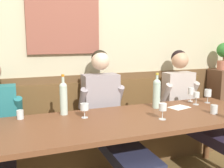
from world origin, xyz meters
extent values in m
cube|color=#C2B999|center=(0.00, 1.09, 1.40)|extent=(6.80, 0.08, 2.80)
cube|color=brown|center=(-0.35, 1.03, 1.59)|extent=(0.80, 0.04, 0.62)
cube|color=brown|center=(0.00, 1.04, 0.51)|extent=(6.80, 0.03, 1.02)
cube|color=brown|center=(0.00, 0.81, 0.22)|extent=(2.95, 0.42, 0.44)
cube|color=brown|center=(0.00, 0.81, 0.47)|extent=(2.89, 0.39, 0.05)
cube|color=brown|center=(0.00, 1.00, 0.71)|extent=(2.95, 0.04, 0.45)
cube|color=brown|center=(0.00, 0.14, 0.72)|extent=(2.65, 0.84, 0.04)
cylinder|color=brown|center=(1.25, 0.49, 0.35)|extent=(0.07, 0.07, 0.70)
cylinder|color=#256F74|center=(-0.87, 0.77, 0.76)|extent=(0.08, 0.20, 0.27)
cube|color=#232741|center=(0.00, 0.22, 0.43)|extent=(0.33, 1.09, 0.11)
cube|color=gray|center=(0.00, 0.81, 0.77)|extent=(0.39, 0.23, 0.56)
sphere|color=beige|center=(0.00, 0.80, 1.20)|extent=(0.20, 0.20, 0.20)
sphere|color=black|center=(0.00, 0.83, 1.23)|extent=(0.19, 0.19, 0.19)
cylinder|color=gray|center=(-0.21, 0.76, 0.80)|extent=(0.08, 0.20, 0.27)
cylinder|color=gray|center=(0.20, 0.76, 0.80)|extent=(0.08, 0.20, 0.27)
cube|color=#2B243E|center=(1.03, 0.22, 0.43)|extent=(0.31, 1.10, 0.11)
cube|color=#B9ADA8|center=(1.03, 0.81, 0.76)|extent=(0.37, 0.19, 0.54)
sphere|color=tan|center=(1.03, 0.80, 1.18)|extent=(0.21, 0.21, 0.21)
sphere|color=black|center=(1.03, 0.83, 1.21)|extent=(0.19, 0.19, 0.19)
cylinder|color=#B9ADA8|center=(0.83, 0.77, 0.79)|extent=(0.08, 0.20, 0.27)
cylinder|color=#B9ADA8|center=(1.23, 0.77, 0.79)|extent=(0.08, 0.20, 0.27)
cylinder|color=#B7CCBE|center=(-0.47, 0.47, 0.87)|extent=(0.07, 0.07, 0.26)
sphere|color=#B7CCBE|center=(-0.47, 0.47, 1.01)|extent=(0.07, 0.07, 0.07)
cylinder|color=#B7CCBE|center=(-0.47, 0.47, 1.06)|extent=(0.03, 0.03, 0.08)
cylinder|color=orange|center=(-0.47, 0.47, 1.11)|extent=(0.03, 0.03, 0.02)
cylinder|color=#AECCBC|center=(0.46, 0.37, 0.86)|extent=(0.08, 0.08, 0.25)
sphere|color=#AECCBC|center=(0.46, 0.37, 1.00)|extent=(0.08, 0.08, 0.08)
cylinder|color=#AECCBC|center=(0.46, 0.37, 1.05)|extent=(0.03, 0.03, 0.07)
cylinder|color=gold|center=(0.46, 0.37, 1.09)|extent=(0.03, 0.03, 0.02)
cylinder|color=silver|center=(0.93, 0.33, 0.74)|extent=(0.06, 0.06, 0.00)
cylinder|color=silver|center=(0.93, 0.33, 0.78)|extent=(0.01, 0.01, 0.07)
cylinder|color=silver|center=(0.93, 0.33, 0.85)|extent=(0.06, 0.06, 0.06)
cylinder|color=#F4DD85|center=(0.93, 0.33, 0.83)|extent=(0.06, 0.06, 0.02)
cylinder|color=silver|center=(0.31, 0.01, 0.74)|extent=(0.06, 0.06, 0.00)
cylinder|color=silver|center=(0.31, 0.01, 0.78)|extent=(0.01, 0.01, 0.08)
cylinder|color=silver|center=(0.31, 0.01, 0.85)|extent=(0.07, 0.07, 0.06)
cylinder|color=silver|center=(1.10, 0.35, 0.74)|extent=(0.06, 0.06, 0.00)
cylinder|color=silver|center=(1.10, 0.35, 0.78)|extent=(0.01, 0.01, 0.07)
cylinder|color=silver|center=(1.10, 0.35, 0.85)|extent=(0.07, 0.07, 0.08)
cylinder|color=silver|center=(-0.32, 0.30, 0.74)|extent=(0.06, 0.06, 0.00)
cylinder|color=silver|center=(-0.32, 0.30, 0.78)|extent=(0.01, 0.01, 0.07)
cylinder|color=silver|center=(-0.32, 0.30, 0.84)|extent=(0.08, 0.08, 0.06)
cylinder|color=silver|center=(0.97, 0.47, 0.74)|extent=(0.06, 0.06, 0.00)
cylinder|color=silver|center=(0.97, 0.47, 0.78)|extent=(0.01, 0.01, 0.08)
cylinder|color=silver|center=(0.97, 0.47, 0.86)|extent=(0.06, 0.06, 0.08)
cylinder|color=silver|center=(-0.86, 0.46, 0.78)|extent=(0.06, 0.06, 0.08)
cylinder|color=silver|center=(0.86, -0.01, 0.78)|extent=(0.07, 0.07, 0.09)
cube|color=white|center=(0.69, 0.29, 0.74)|extent=(0.24, 0.20, 0.00)
cube|color=brown|center=(1.77, 0.86, 0.51)|extent=(0.28, 0.28, 1.03)
cylinder|color=#B66A53|center=(1.77, 0.86, 1.09)|extent=(0.16, 0.16, 0.12)
cylinder|color=brown|center=(1.77, 0.86, 1.18)|extent=(0.02, 0.02, 0.07)
sphere|color=#30772F|center=(1.77, 0.86, 1.29)|extent=(0.20, 0.20, 0.20)
camera|label=1|loc=(-0.89, -1.91, 1.45)|focal=41.81mm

